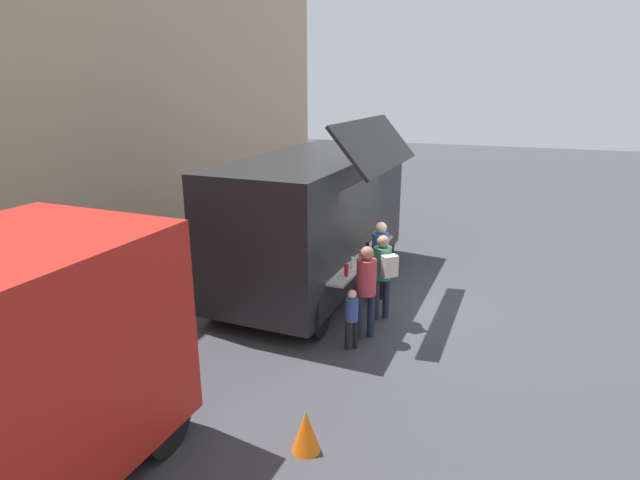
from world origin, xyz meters
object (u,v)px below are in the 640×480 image
at_px(traffic_cone_orange, 306,431).
at_px(child_near_queue, 352,314).
at_px(customer_mid_with_backpack, 383,269).
at_px(food_truck_main, 316,216).
at_px(customer_rear_waiting, 366,284).
at_px(trash_bin, 295,213).
at_px(customer_front_ordering, 380,255).

relative_size(traffic_cone_orange, child_near_queue, 0.51).
xyz_separation_m(customer_mid_with_backpack, child_near_queue, (-1.32, 0.22, -0.38)).
xyz_separation_m(food_truck_main, customer_rear_waiting, (-2.13, -1.73, -0.57)).
distance_m(food_truck_main, child_near_queue, 3.21).
xyz_separation_m(food_truck_main, traffic_cone_orange, (-5.25, -1.83, -1.31)).
bearing_deg(traffic_cone_orange, trash_bin, 23.68).
relative_size(trash_bin, customer_rear_waiting, 0.52).
bearing_deg(customer_front_ordering, customer_rear_waiting, 109.51).
distance_m(customer_front_ordering, customer_rear_waiting, 1.67).
relative_size(traffic_cone_orange, trash_bin, 0.62).
distance_m(trash_bin, customer_rear_waiting, 7.55).
bearing_deg(customer_front_ordering, child_near_queue, 105.26).
bearing_deg(customer_mid_with_backpack, trash_bin, -6.16).
xyz_separation_m(customer_rear_waiting, child_near_queue, (-0.48, 0.11, -0.37)).
xyz_separation_m(food_truck_main, customer_mid_with_backpack, (-1.30, -1.83, -0.57)).
bearing_deg(customer_mid_with_backpack, customer_front_ordering, -25.21).
relative_size(customer_rear_waiting, child_near_queue, 1.58).
height_order(traffic_cone_orange, customer_rear_waiting, customer_rear_waiting).
xyz_separation_m(traffic_cone_orange, customer_mid_with_backpack, (3.95, 0.00, 0.75)).
bearing_deg(trash_bin, traffic_cone_orange, -156.32).
distance_m(trash_bin, customer_mid_with_backpack, 6.93).
bearing_deg(customer_rear_waiting, child_near_queue, 124.21).
distance_m(customer_mid_with_backpack, child_near_queue, 1.39).
xyz_separation_m(customer_front_ordering, child_near_queue, (-2.15, -0.05, -0.36)).
xyz_separation_m(food_truck_main, customer_front_ordering, (-0.47, -1.56, -0.58)).
relative_size(food_truck_main, customer_mid_with_backpack, 3.68).
relative_size(traffic_cone_orange, customer_front_ordering, 0.32).
xyz_separation_m(customer_mid_with_backpack, customer_rear_waiting, (-0.84, 0.10, -0.00)).
bearing_deg(child_near_queue, customer_front_ordering, -30.63).
bearing_deg(customer_rear_waiting, food_truck_main, -3.68).
distance_m(trash_bin, customer_front_ordering, 6.11).
height_order(customer_front_ordering, customer_mid_with_backpack, customer_front_ordering).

